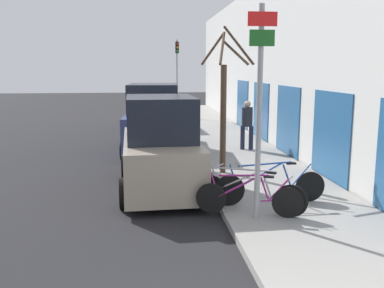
% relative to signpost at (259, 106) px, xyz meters
% --- Properties ---
extents(ground_plane, '(80.00, 80.00, 0.00)m').
position_rel_signpost_xyz_m(ground_plane, '(-1.59, 6.86, -2.32)').
color(ground_plane, black).
extents(sidewalk_curb, '(3.20, 32.00, 0.15)m').
position_rel_signpost_xyz_m(sidewalk_curb, '(1.01, 9.66, -2.25)').
color(sidewalk_curb, gray).
rests_on(sidewalk_curb, ground).
extents(building_facade, '(0.23, 32.00, 6.50)m').
position_rel_signpost_xyz_m(building_facade, '(2.76, 9.60, 0.89)').
color(building_facade, silver).
rests_on(building_facade, ground).
extents(signpost, '(0.54, 0.12, 4.00)m').
position_rel_signpost_xyz_m(signpost, '(0.00, 0.00, 0.00)').
color(signpost, '#939399').
rests_on(signpost, sidewalk_curb).
extents(bicycle_0, '(2.02, 0.72, 0.84)m').
position_rel_signpost_xyz_m(bicycle_0, '(-0.12, 0.13, -1.81)').
color(bicycle_0, black).
rests_on(bicycle_0, sidewalk_curb).
extents(bicycle_1, '(1.99, 1.29, 0.88)m').
position_rel_signpost_xyz_m(bicycle_1, '(-0.03, 0.44, -1.79)').
color(bicycle_1, black).
rests_on(bicycle_1, sidewalk_curb).
extents(bicycle_2, '(2.45, 0.44, 0.91)m').
position_rel_signpost_xyz_m(bicycle_2, '(0.51, 0.82, -1.78)').
color(bicycle_2, black).
rests_on(bicycle_2, sidewalk_curb).
extents(parked_car_0, '(2.09, 4.21, 2.35)m').
position_rel_signpost_xyz_m(parked_car_0, '(-1.75, 2.56, -1.27)').
color(parked_car_0, gray).
rests_on(parked_car_0, ground).
extents(parked_car_1, '(2.33, 4.67, 2.47)m').
position_rel_signpost_xyz_m(parked_car_1, '(-1.80, 7.62, -1.22)').
color(parked_car_1, navy).
rests_on(parked_car_1, ground).
extents(parked_car_2, '(2.17, 4.41, 2.09)m').
position_rel_signpost_xyz_m(parked_car_2, '(-1.63, 13.39, -1.37)').
color(parked_car_2, '#B2B7BC').
rests_on(parked_car_2, ground).
extents(pedestrian_near, '(0.45, 0.39, 1.73)m').
position_rel_signpost_xyz_m(pedestrian_near, '(1.47, 6.95, -1.17)').
color(pedestrian_near, '#1E2338').
rests_on(pedestrian_near, sidewalk_curb).
extents(street_tree, '(1.28, 1.34, 3.96)m').
position_rel_signpost_xyz_m(street_tree, '(0.01, 3.62, -0.31)').
color(street_tree, '#4C3828').
rests_on(street_tree, sidewalk_curb).
extents(traffic_light, '(0.20, 0.30, 4.50)m').
position_rel_signpost_xyz_m(traffic_light, '(-0.19, 17.60, 0.71)').
color(traffic_light, '#939399').
rests_on(traffic_light, sidewalk_curb).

